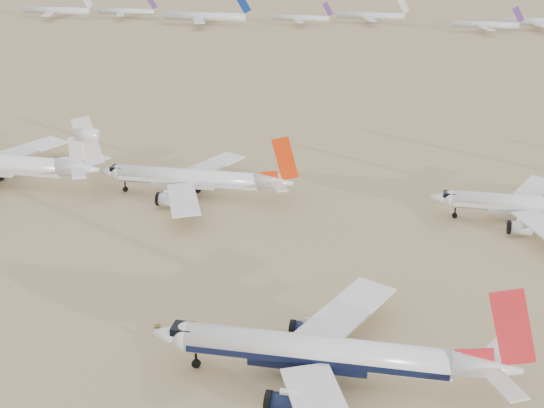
# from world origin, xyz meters

# --- Properties ---
(ground) EXTENTS (7000.00, 7000.00, 0.00)m
(ground) POSITION_xyz_m (0.00, 0.00, 0.00)
(ground) COLOR #9B835A
(ground) RESTS_ON ground
(main_airliner) EXTENTS (49.64, 48.49, 17.52)m
(main_airliner) POSITION_xyz_m (-1.46, 4.92, 4.82)
(main_airliner) COLOR white
(main_airliner) RESTS_ON ground
(row2_gold_tail) EXTENTS (41.27, 40.36, 14.69)m
(row2_gold_tail) POSITION_xyz_m (33.08, 69.62, 4.11)
(row2_gold_tail) COLOR white
(row2_gold_tail) RESTS_ON ground
(row2_orange_tail) EXTENTS (43.86, 42.91, 15.65)m
(row2_orange_tail) POSITION_xyz_m (-40.75, 70.60, 4.39)
(row2_orange_tail) COLOR white
(row2_orange_tail) RESTS_ON ground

